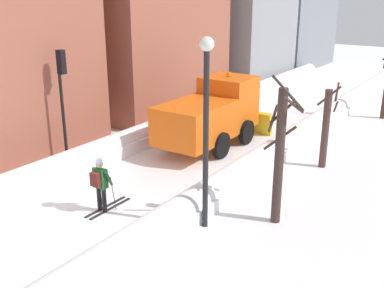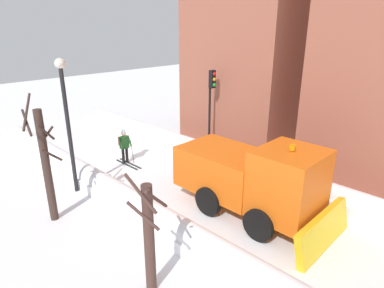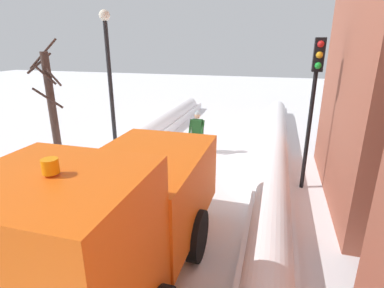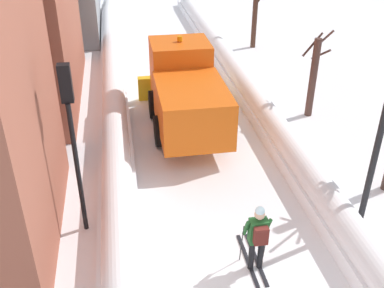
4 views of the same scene
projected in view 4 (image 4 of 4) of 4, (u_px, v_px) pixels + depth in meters
The scene contains 8 objects.
ground_plane at pixel (184, 105), 18.76m from camera, with size 80.00×80.00×0.00m, color white.
snowbank_left at pixel (114, 101), 18.14m from camera, with size 1.10×36.00×0.97m.
snowbank_right at pixel (250, 93), 18.99m from camera, with size 1.10×36.00×0.90m.
plow_truck at pixel (186, 92), 16.30m from camera, with size 3.20×5.98×3.12m.
skier at pixel (258, 235), 10.29m from camera, with size 0.62×1.80×1.81m.
traffic_light_pole at pixel (71, 120), 10.54m from camera, with size 0.28×0.42×4.53m.
bare_tree_mid at pixel (313, 76), 17.17m from camera, with size 0.96×0.86×3.48m.
bare_tree_far at pixel (255, 9), 24.52m from camera, with size 0.80×0.83×4.63m.
Camera 4 is at (-2.50, -6.89, 7.93)m, focal length 42.17 mm.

